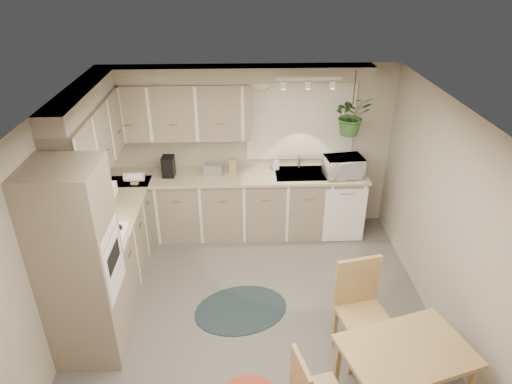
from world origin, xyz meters
TOP-DOWN VIEW (x-y plane):
  - floor at (0.00, 0.00)m, footprint 4.20×4.20m
  - ceiling at (0.00, 0.00)m, footprint 4.20×4.20m
  - wall_back at (0.00, 2.10)m, footprint 4.00×0.04m
  - wall_left at (-2.00, 0.00)m, footprint 0.04×4.20m
  - wall_right at (2.00, 0.00)m, footprint 0.04×4.20m
  - base_cab_left at (-1.70, 0.88)m, footprint 0.60×1.85m
  - base_cab_back at (-0.20, 1.80)m, footprint 3.60×0.60m
  - counter_left at (-1.69, 0.88)m, footprint 0.64×1.89m
  - counter_back at (-0.20, 1.79)m, footprint 3.64×0.64m
  - oven_stack at (-1.68, -0.38)m, footprint 0.65×0.65m
  - wall_oven_face at (-1.35, -0.38)m, footprint 0.02×0.56m
  - upper_cab_left at (-1.82, 1.00)m, footprint 0.35×2.00m
  - upper_cab_back at (-1.00, 1.93)m, footprint 2.00×0.35m
  - soffit_left at (-1.85, 1.00)m, footprint 0.30×2.00m
  - soffit_back at (-0.20, 1.95)m, footprint 3.60×0.30m
  - cooktop at (-1.68, 0.30)m, footprint 0.52×0.58m
  - range_hood at (-1.70, 0.30)m, footprint 0.40×0.60m
  - window_blinds at (0.70, 2.07)m, footprint 1.40×0.02m
  - window_frame at (0.70, 2.08)m, footprint 1.50×0.02m
  - sink at (0.70, 1.80)m, footprint 0.70×0.48m
  - dishwasher_front at (1.30, 1.49)m, footprint 0.58×0.02m
  - track_light_bar at (0.70, 1.55)m, footprint 0.80×0.04m
  - wall_clock at (0.15, 2.07)m, footprint 0.30×0.03m
  - dining_table at (1.26, -1.15)m, footprint 1.24×1.00m
  - chair_back at (1.06, -0.57)m, footprint 0.58×0.58m
  - braided_rug at (-0.16, 0.13)m, footprint 1.27×1.08m
  - microwave at (1.27, 1.70)m, footprint 0.55×0.35m
  - soap_bottle at (0.36, 1.95)m, footprint 0.09×0.19m
  - hanging_plant at (1.31, 1.70)m, footprint 0.55×0.60m
  - coffee_maker at (-1.13, 1.80)m, footprint 0.17×0.20m
  - toaster at (-0.52, 1.82)m, footprint 0.29×0.20m
  - knife_block at (-0.25, 1.85)m, footprint 0.10×0.10m

SIDE VIEW (x-z plane):
  - floor at x=0.00m, z-range 0.00..0.00m
  - braided_rug at x=-0.16m, z-range 0.00..0.01m
  - dining_table at x=1.26m, z-range 0.00..0.68m
  - dishwasher_front at x=1.30m, z-range 0.01..0.84m
  - base_cab_left at x=-1.70m, z-range 0.00..0.90m
  - base_cab_back at x=-0.20m, z-range 0.00..0.90m
  - chair_back at x=1.06m, z-range 0.00..1.05m
  - sink at x=0.70m, z-range 0.85..0.95m
  - counter_left at x=-1.69m, z-range 0.90..0.94m
  - counter_back at x=-0.20m, z-range 0.90..0.94m
  - cooktop at x=-1.68m, z-range 0.93..0.95m
  - soap_bottle at x=0.36m, z-range 0.94..1.03m
  - toaster at x=-0.52m, z-range 0.94..1.10m
  - knife_block at x=-0.25m, z-range 0.94..1.16m
  - oven_stack at x=-1.68m, z-range 0.00..2.10m
  - wall_oven_face at x=-1.35m, z-range 0.76..1.34m
  - coffee_maker at x=-1.13m, z-range 0.94..1.23m
  - microwave at x=1.27m, z-range 0.94..1.29m
  - wall_back at x=0.00m, z-range 0.00..2.40m
  - wall_left at x=-2.00m, z-range 0.00..2.40m
  - wall_right at x=2.00m, z-range 0.00..2.40m
  - range_hood at x=-1.70m, z-range 1.33..1.47m
  - window_blinds at x=0.70m, z-range 1.10..2.10m
  - window_frame at x=0.70m, z-range 1.05..2.15m
  - hanging_plant at x=1.31m, z-range 1.55..1.96m
  - upper_cab_left at x=-1.82m, z-range 1.45..2.20m
  - upper_cab_back at x=-1.00m, z-range 1.45..2.20m
  - wall_clock at x=0.15m, z-range 2.03..2.33m
  - soffit_left at x=-1.85m, z-range 2.20..2.40m
  - soffit_back at x=-0.20m, z-range 2.20..2.40m
  - track_light_bar at x=0.70m, z-range 2.31..2.35m
  - ceiling at x=0.00m, z-range 2.40..2.40m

